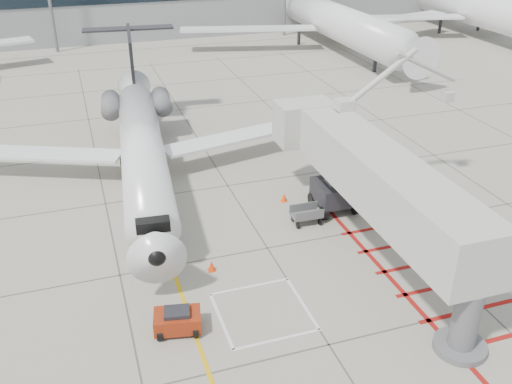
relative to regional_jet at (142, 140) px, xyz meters
name	(u,v)px	position (x,y,z in m)	size (l,w,h in m)	color
ground_plane	(294,291)	(5.34, -12.10, -3.95)	(260.00, 260.00, 0.00)	gray
regional_jet	(142,140)	(0.00, 0.00, 0.00)	(23.89, 30.12, 7.89)	white
jet_bridge	(390,199)	(10.59, -11.42, -0.04)	(9.24, 19.51, 7.81)	beige
pushback_tug	(177,320)	(-0.66, -13.14, -3.35)	(2.06, 1.29, 1.20)	maroon
baggage_cart	(306,215)	(8.42, -6.24, -3.39)	(1.77, 1.12, 1.12)	#525357
ground_power_unit	(374,194)	(13.03, -5.94, -2.94)	(2.53, 1.48, 2.01)	white
cone_nose	(212,266)	(1.91, -9.16, -3.66)	(0.41, 0.41, 0.56)	red
cone_side	(284,197)	(8.13, -3.30, -3.67)	(0.40, 0.40, 0.56)	#FF470D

